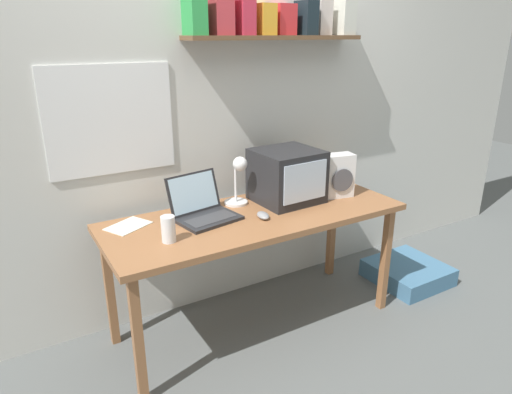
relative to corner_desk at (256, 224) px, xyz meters
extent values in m
plane|color=#5B5F5E|center=(0.00, 0.00, -0.66)|extent=(12.00, 12.00, 0.00)
cube|color=silver|center=(0.00, 0.44, 0.64)|extent=(5.60, 0.06, 2.60)
cube|color=white|center=(-0.65, 0.40, 0.59)|extent=(0.67, 0.01, 0.58)
cube|color=brown|center=(0.33, 0.32, 1.00)|extent=(1.14, 0.18, 0.02)
cube|color=green|center=(-0.18, 0.33, 1.13)|extent=(0.09, 0.15, 0.24)
cube|color=#C0373F|center=(-0.02, 0.34, 1.13)|extent=(0.11, 0.14, 0.25)
cube|color=#C52D42|center=(0.12, 0.34, 1.13)|extent=(0.09, 0.14, 0.24)
cube|color=gold|center=(0.26, 0.34, 1.10)|extent=(0.10, 0.13, 0.17)
cube|color=red|center=(0.40, 0.35, 1.10)|extent=(0.12, 0.11, 0.17)
cube|color=black|center=(0.55, 0.34, 1.11)|extent=(0.09, 0.15, 0.20)
cube|color=beige|center=(0.68, 0.35, 1.12)|extent=(0.09, 0.11, 0.22)
cube|color=silver|center=(0.83, 0.33, 1.12)|extent=(0.10, 0.16, 0.23)
cube|color=#96613B|center=(0.00, 0.00, 0.05)|extent=(1.71, 0.65, 0.03)
cube|color=#96613B|center=(-0.79, -0.26, -0.32)|extent=(0.04, 0.05, 0.69)
cube|color=#96613B|center=(0.79, -0.26, -0.32)|extent=(0.04, 0.05, 0.69)
cube|color=#96613B|center=(-0.79, 0.26, -0.32)|extent=(0.04, 0.05, 0.69)
cube|color=#96613B|center=(0.79, 0.26, -0.32)|extent=(0.04, 0.05, 0.69)
cube|color=#232326|center=(0.27, 0.10, 0.22)|extent=(0.38, 0.36, 0.31)
cube|color=silver|center=(0.28, -0.08, 0.23)|extent=(0.30, 0.02, 0.22)
cube|color=#232326|center=(-0.27, 0.04, 0.07)|extent=(0.35, 0.27, 0.02)
cube|color=#38383A|center=(-0.27, 0.03, 0.08)|extent=(0.29, 0.17, 0.00)
cube|color=#232326|center=(-0.30, 0.18, 0.19)|extent=(0.33, 0.13, 0.21)
cube|color=silver|center=(-0.30, 0.18, 0.19)|extent=(0.29, 0.12, 0.19)
cylinder|color=white|center=(-0.02, 0.20, 0.07)|extent=(0.14, 0.14, 0.01)
cylinder|color=white|center=(-0.02, 0.20, 0.20)|extent=(0.02, 0.02, 0.24)
sphere|color=white|center=(-0.02, 0.15, 0.32)|extent=(0.08, 0.08, 0.08)
cylinder|color=white|center=(-0.55, -0.10, 0.13)|extent=(0.07, 0.07, 0.13)
cylinder|color=#4CC656|center=(-0.55, -0.10, 0.11)|extent=(0.06, 0.06, 0.09)
cube|color=white|center=(0.58, 0.00, 0.20)|extent=(0.20, 0.14, 0.27)
cylinder|color=#4C4C51|center=(0.57, -0.06, 0.18)|extent=(0.14, 0.03, 0.14)
ellipsoid|color=gray|center=(0.00, -0.08, 0.08)|extent=(0.08, 0.11, 0.03)
cube|color=silver|center=(-0.67, 0.19, 0.07)|extent=(0.26, 0.23, 0.00)
cube|color=white|center=(0.58, 0.20, 0.07)|extent=(0.22, 0.20, 0.00)
cube|color=teal|center=(1.21, -0.11, -0.60)|extent=(0.48, 0.48, 0.13)
camera|label=1|loc=(-1.22, -2.05, 1.02)|focal=32.00mm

